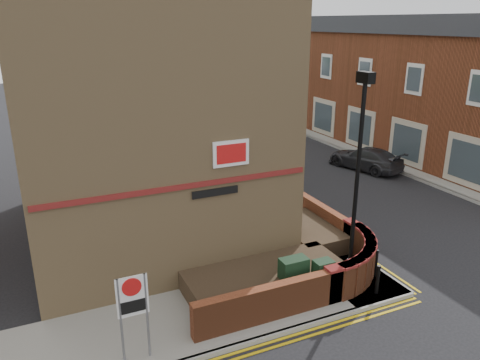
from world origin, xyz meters
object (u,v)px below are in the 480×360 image
lamppost (357,183)px  silver_car_near (247,153)px  zone_sign (133,303)px  utility_cabinet_large (293,277)px

lamppost → silver_car_near: size_ratio=1.48×
zone_sign → utility_cabinet_large: bearing=9.7°
lamppost → silver_car_near: lamppost is taller
utility_cabinet_large → zone_sign: 4.86m
utility_cabinet_large → silver_car_near: silver_car_near is taller
zone_sign → silver_car_near: bearing=55.6°
lamppost → utility_cabinet_large: bearing=177.0°
zone_sign → silver_car_near: zone_sign is taller
utility_cabinet_large → silver_car_near: 13.32m
lamppost → utility_cabinet_large: 3.24m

